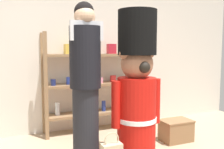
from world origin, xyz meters
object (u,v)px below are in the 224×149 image
object	(u,v)px
merchandise_shelf	(92,82)
person_shopper	(85,82)
display_crate	(176,130)
teddy_bear_guard	(137,88)

from	to	relation	value
merchandise_shelf	person_shopper	size ratio (longest dim) A/B	0.86
display_crate	merchandise_shelf	bearing A→B (deg)	135.55
merchandise_shelf	teddy_bear_guard	size ratio (longest dim) A/B	0.89
teddy_bear_guard	person_shopper	world-z (taller)	person_shopper
merchandise_shelf	person_shopper	distance (m)	1.26
teddy_bear_guard	display_crate	bearing A→B (deg)	20.41
teddy_bear_guard	person_shopper	bearing A→B (deg)	176.21
merchandise_shelf	person_shopper	bearing A→B (deg)	-111.46
teddy_bear_guard	merchandise_shelf	bearing A→B (deg)	96.50
merchandise_shelf	display_crate	bearing A→B (deg)	-44.45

